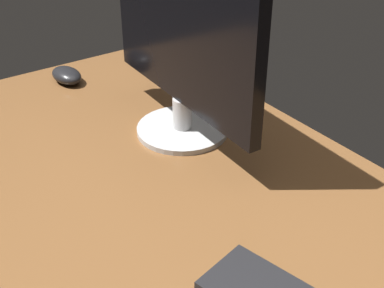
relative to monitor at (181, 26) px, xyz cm
name	(u,v)px	position (x,y,z in cm)	size (l,w,h in cm)	color
desk	(163,201)	(18.12, -16.86, -25.84)	(140.00, 84.00, 2.00)	brown
monitor	(181,26)	(0.00, 0.00, 0.00)	(51.45, 20.77, 46.98)	silver
computer_mouse	(67,75)	(-39.96, -10.57, -22.89)	(10.72, 6.66, 3.91)	black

